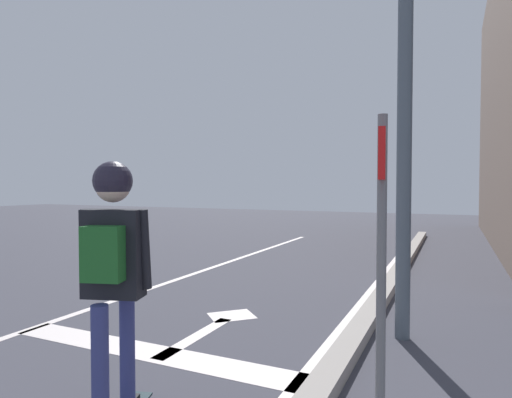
# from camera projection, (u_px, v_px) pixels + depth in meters

# --- Properties ---
(lane_line_center) EXTENTS (0.12, 20.00, 0.01)m
(lane_line_center) POSITION_uv_depth(u_px,v_px,m) (27.00, 330.00, 4.98)
(lane_line_center) COLOR silver
(lane_line_center) RESTS_ON ground
(lane_line_curbside) EXTENTS (0.12, 20.00, 0.01)m
(lane_line_curbside) POSITION_uv_depth(u_px,v_px,m) (295.00, 386.00, 3.59)
(lane_line_curbside) COLOR silver
(lane_line_curbside) RESTS_ON ground
(stop_bar) EXTENTS (3.46, 0.40, 0.01)m
(stop_bar) POSITION_uv_depth(u_px,v_px,m) (150.00, 352.00, 4.33)
(stop_bar) COLOR silver
(stop_bar) RESTS_ON ground
(lane_arrow_stem) EXTENTS (0.16, 1.40, 0.01)m
(lane_arrow_stem) POSITION_uv_depth(u_px,v_px,m) (196.00, 337.00, 4.78)
(lane_arrow_stem) COLOR silver
(lane_arrow_stem) RESTS_ON ground
(lane_arrow_head) EXTENTS (0.71, 0.71, 0.01)m
(lane_arrow_head) POSITION_uv_depth(u_px,v_px,m) (232.00, 316.00, 5.55)
(lane_arrow_head) COLOR silver
(lane_arrow_head) RESTS_ON ground
(curb_strip) EXTENTS (0.24, 24.00, 0.14)m
(curb_strip) POSITION_uv_depth(u_px,v_px,m) (324.00, 384.00, 3.48)
(curb_strip) COLOR #9C948C
(curb_strip) RESTS_ON ground
(skater) EXTENTS (0.47, 0.64, 1.78)m
(skater) POSITION_uv_depth(u_px,v_px,m) (113.00, 255.00, 2.89)
(skater) COLOR navy
(skater) RESTS_ON skateboard
(street_sign_post) EXTENTS (0.10, 0.44, 2.13)m
(street_sign_post) POSITION_uv_depth(u_px,v_px,m) (382.00, 234.00, 2.62)
(street_sign_post) COLOR slate
(street_sign_post) RESTS_ON ground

